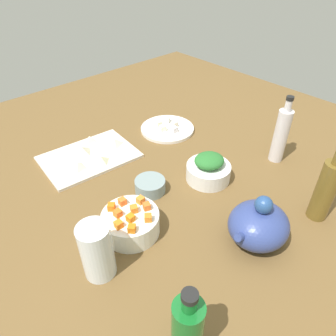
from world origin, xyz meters
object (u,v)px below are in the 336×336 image
bowl_greens (208,172)px  bottle_1 (187,329)px  teapot (258,225)px  plate_tofu (167,129)px  cutting_board (89,157)px  bottle_0 (281,135)px  bowl_carrots (131,223)px  bowl_small_side (149,185)px  drinking_glass_0 (97,251)px  bottle_2 (326,189)px

bowl_greens → bottle_1: bottle_1 is taller
teapot → plate_tofu: bearing=-110.2°
cutting_board → teapot: bearing=101.7°
bottle_0 → teapot: bearing=24.8°
bowl_greens → bowl_carrots: size_ratio=0.93×
bowl_carrots → bowl_small_side: 17.13cm
bowl_carrots → teapot: (-22.06, 23.90, 2.41)cm
drinking_glass_0 → cutting_board: bearing=-117.9°
plate_tofu → bottle_1: 83.13cm
bowl_greens → drinking_glass_0: (44.38, 5.99, 4.72)cm
cutting_board → bottle_2: bearing=115.6°
bottle_1 → bottle_0: bearing=-161.1°
teapot → drinking_glass_0: bearing=-28.7°
teapot → bottle_0: (-35.26, -16.31, 4.45)cm
bowl_greens → bottle_0: (-25.67, 8.69, 7.32)cm
bottle_0 → drinking_glass_0: bearing=-2.2°
bowl_small_side → bottle_1: size_ratio=0.49×
bottle_2 → bottle_0: bearing=-124.1°
bowl_small_side → teapot: 34.55cm
plate_tofu → bottle_1: bearing=50.0°
bowl_carrots → bottle_0: bottle_0 is taller
bottle_2 → drinking_glass_0: (54.56, -25.58, -2.39)cm
bottle_1 → bottle_2: size_ratio=0.82×
teapot → drinking_glass_0: size_ratio=1.18×
cutting_board → plate_tofu: size_ratio=1.48×
bowl_greens → bottle_0: bottle_0 is taller
drinking_glass_0 → bottle_1: bearing=95.3°
cutting_board → teapot: (-12.57, 60.89, 5.02)cm
cutting_board → bowl_small_side: size_ratio=3.37×
bottle_0 → bottle_1: bearing=18.9°
bowl_greens → bottle_1: size_ratio=0.73×
bowl_carrots → bowl_small_side: (-14.18, -9.56, -1.08)cm
bowl_carrots → bottle_2: bearing=143.9°
plate_tofu → bowl_carrots: size_ratio=1.41×
bowl_carrots → drinking_glass_0: bearing=21.0°
bowl_small_side → bottle_1: 47.55cm
bowl_small_side → teapot: teapot is taller
bowl_greens → plate_tofu: bearing=-109.6°
bowl_greens → bottle_2: bottle_2 is taller
cutting_board → drinking_glass_0: drinking_glass_0 is taller
plate_tofu → drinking_glass_0: (55.62, 37.59, 6.77)cm
bowl_carrots → bowl_small_side: bearing=-146.0°
bottle_0 → drinking_glass_0: size_ratio=1.60×
bowl_carrots → bottle_0: 58.22cm
bottle_2 → bowl_greens: bearing=-72.1°
plate_tofu → bottle_0: size_ratio=0.90×
bowl_greens → bowl_carrots: 31.67cm
cutting_board → bottle_1: bottle_1 is taller
teapot → bottle_0: bottle_0 is taller
plate_tofu → bowl_small_side: bowl_small_side is taller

